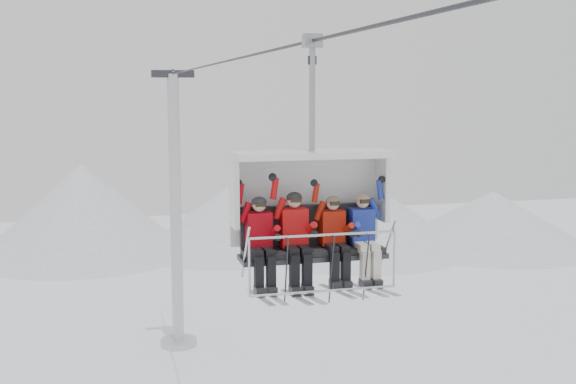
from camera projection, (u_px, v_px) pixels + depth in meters
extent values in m
cone|color=white|center=(83.00, 209.00, 55.16)|extent=(16.00, 16.00, 7.00)
cone|color=white|center=(227.00, 218.00, 57.03)|extent=(14.00, 14.00, 5.00)
cone|color=white|center=(356.00, 211.00, 57.49)|extent=(18.00, 18.00, 6.00)
cone|color=white|center=(492.00, 218.00, 58.36)|extent=(16.00, 16.00, 4.50)
cone|color=white|center=(291.00, 212.00, 61.41)|extent=(12.00, 12.00, 4.50)
cylinder|color=#B5B9BD|center=(176.00, 213.00, 34.83)|extent=(0.56, 0.56, 13.30)
cylinder|color=#B5B9BD|center=(179.00, 342.00, 35.74)|extent=(1.80, 1.80, 0.30)
cube|color=#2D2D32|center=(173.00, 74.00, 33.91)|extent=(2.00, 0.35, 0.35)
cylinder|color=#2D2D32|center=(288.00, 47.00, 12.79)|extent=(0.06, 50.00, 0.06)
cube|color=black|center=(313.00, 251.00, 11.68)|extent=(2.30, 0.55, 0.10)
cube|color=black|center=(309.00, 225.00, 11.88)|extent=(2.30, 0.10, 0.67)
cube|color=#2D2D32|center=(313.00, 256.00, 11.69)|extent=(2.40, 0.60, 0.08)
cube|color=silver|center=(305.00, 198.00, 12.03)|extent=(2.56, 0.10, 1.53)
cube|color=silver|center=(312.00, 154.00, 11.54)|extent=(2.56, 0.90, 0.10)
cylinder|color=#BABABE|center=(323.00, 235.00, 11.10)|extent=(2.34, 0.04, 0.04)
cylinder|color=#BABABE|center=(324.00, 291.00, 11.16)|extent=(2.34, 0.04, 0.04)
cylinder|color=#909398|center=(312.00, 98.00, 11.43)|extent=(0.10, 0.10, 1.79)
cube|color=#909398|center=(312.00, 41.00, 11.31)|extent=(0.30, 0.18, 0.22)
cube|color=#A9050F|center=(259.00, 230.00, 11.45)|extent=(0.40, 0.27, 0.59)
sphere|color=tan|center=(259.00, 205.00, 11.35)|extent=(0.22, 0.22, 0.22)
cube|color=black|center=(259.00, 272.00, 11.08)|extent=(0.13, 0.15, 0.48)
cube|color=black|center=(271.00, 271.00, 11.13)|extent=(0.13, 0.15, 0.48)
cube|color=#A6A8AF|center=(260.00, 297.00, 11.04)|extent=(0.09, 1.69, 0.26)
cube|color=#A6A8AF|center=(273.00, 297.00, 11.09)|extent=(0.09, 1.69, 0.26)
cube|color=red|center=(294.00, 227.00, 11.59)|extent=(0.43, 0.28, 0.63)
sphere|color=tan|center=(294.00, 200.00, 11.49)|extent=(0.23, 0.23, 0.23)
cube|color=black|center=(295.00, 271.00, 11.22)|extent=(0.14, 0.15, 0.51)
cube|color=black|center=(307.00, 270.00, 11.27)|extent=(0.14, 0.15, 0.51)
cube|color=#A6A8AF|center=(296.00, 297.00, 11.18)|extent=(0.10, 1.69, 0.26)
cube|color=#A6A8AF|center=(309.00, 296.00, 11.23)|extent=(0.10, 1.69, 0.26)
cube|color=#AC1A0A|center=(332.00, 228.00, 11.75)|extent=(0.38, 0.26, 0.57)
sphere|color=tan|center=(333.00, 204.00, 11.66)|extent=(0.21, 0.21, 0.21)
cube|color=black|center=(335.00, 267.00, 11.38)|extent=(0.13, 0.15, 0.46)
cube|color=black|center=(346.00, 266.00, 11.43)|extent=(0.13, 0.15, 0.46)
cube|color=#A6A8AF|center=(336.00, 291.00, 11.34)|extent=(0.09, 1.69, 0.26)
cube|color=#A6A8AF|center=(347.00, 290.00, 11.38)|extent=(0.09, 1.69, 0.26)
cube|color=#2034A1|center=(361.00, 226.00, 11.87)|extent=(0.39, 0.26, 0.58)
sphere|color=tan|center=(363.00, 202.00, 11.78)|extent=(0.21, 0.21, 0.21)
cube|color=beige|center=(365.00, 265.00, 11.51)|extent=(0.13, 0.15, 0.47)
cube|color=beige|center=(376.00, 264.00, 11.55)|extent=(0.13, 0.15, 0.47)
cube|color=#A6A8AF|center=(367.00, 289.00, 11.46)|extent=(0.09, 1.69, 0.26)
cube|color=#A6A8AF|center=(378.00, 289.00, 11.51)|extent=(0.09, 1.69, 0.26)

